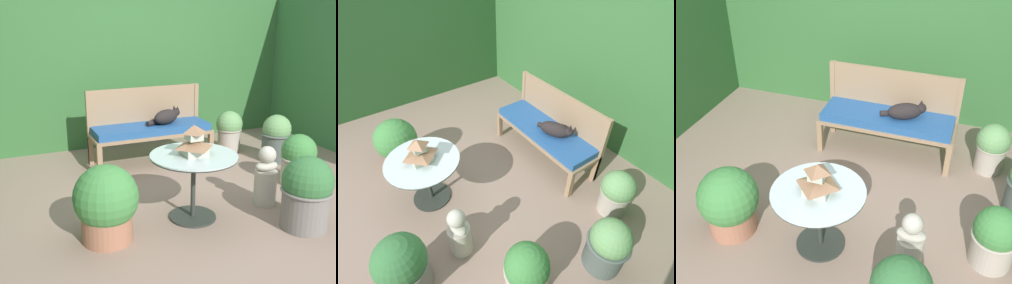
{
  "view_description": "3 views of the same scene",
  "coord_description": "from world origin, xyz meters",
  "views": [
    {
      "loc": [
        -1.8,
        -3.66,
        1.83
      ],
      "look_at": [
        -0.01,
        0.56,
        0.44
      ],
      "focal_mm": 45.0,
      "sensor_mm": 36.0,
      "label": 1
    },
    {
      "loc": [
        1.99,
        -0.89,
        2.55
      ],
      "look_at": [
        -0.14,
        0.61,
        0.39
      ],
      "focal_mm": 28.0,
      "sensor_mm": 36.0,
      "label": 2
    },
    {
      "loc": [
        0.86,
        -2.87,
        2.9
      ],
      "look_at": [
        -0.3,
        0.54,
        0.45
      ],
      "focal_mm": 45.0,
      "sensor_mm": 36.0,
      "label": 3
    }
  ],
  "objects": [
    {
      "name": "garden_bust",
      "position": [
        0.61,
        -0.47,
        0.27
      ],
      "size": [
        0.24,
        0.22,
        0.61
      ],
      "rotation": [
        0.0,
        0.0,
        -0.0
      ],
      "color": "#B7B2A3",
      "rests_on": "ground"
    },
    {
      "name": "ground",
      "position": [
        0.0,
        0.0,
        0.0
      ],
      "size": [
        30.0,
        30.0,
        0.0
      ],
      "primitive_type": "plane",
      "color": "gray"
    },
    {
      "name": "bench_backrest",
      "position": [
        0.01,
        1.37,
        0.67
      ],
      "size": [
        1.53,
        0.06,
        0.94
      ],
      "color": "#937556",
      "rests_on": "ground"
    },
    {
      "name": "foliage_hedge_back",
      "position": [
        0.0,
        2.54,
        1.19
      ],
      "size": [
        6.4,
        1.0,
        2.39
      ],
      "primitive_type": "cube",
      "color": "#336633",
      "rests_on": "ground"
    },
    {
      "name": "potted_plant_hedge_corner",
      "position": [
        1.26,
        -0.16,
        0.29
      ],
      "size": [
        0.4,
        0.4,
        0.57
      ],
      "color": "#ADA393",
      "rests_on": "ground"
    },
    {
      "name": "potted_plant_table_near",
      "position": [
        1.17,
        1.17,
        0.3
      ],
      "size": [
        0.36,
        0.36,
        0.57
      ],
      "color": "#ADA393",
      "rests_on": "ground"
    },
    {
      "name": "garden_bench",
      "position": [
        0.01,
        1.14,
        0.42
      ],
      "size": [
        1.53,
        0.51,
        0.5
      ],
      "color": "#937556",
      "rests_on": "ground"
    },
    {
      "name": "patio_table",
      "position": [
        -0.19,
        -0.46,
        0.49
      ],
      "size": [
        0.8,
        0.8,
        0.62
      ],
      "color": "#2D332D",
      "rests_on": "ground"
    },
    {
      "name": "cat",
      "position": [
        0.21,
        1.12,
        0.59
      ],
      "size": [
        0.5,
        0.33,
        0.21
      ],
      "rotation": [
        0.0,
        0.0,
        0.42
      ],
      "color": "black",
      "rests_on": "garden_bench"
    },
    {
      "name": "potted_plant_table_far",
      "position": [
        -1.03,
        -0.54,
        0.33
      ],
      "size": [
        0.55,
        0.55,
        0.66
      ],
      "color": "#9E664C",
      "rests_on": "ground"
    },
    {
      "name": "pagoda_birdhouse",
      "position": [
        -0.19,
        -0.46,
        0.74
      ],
      "size": [
        0.28,
        0.28,
        0.28
      ],
      "color": "#B2BCA8",
      "rests_on": "patio_table"
    }
  ]
}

